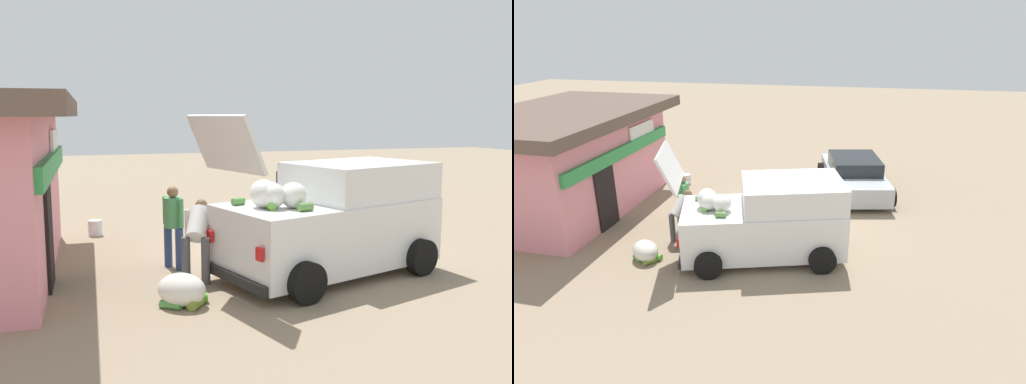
# 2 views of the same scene
# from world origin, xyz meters

# --- Properties ---
(ground_plane) EXTENTS (60.00, 60.00, 0.00)m
(ground_plane) POSITION_xyz_m (0.00, 0.00, 0.00)
(ground_plane) COLOR gray
(delivery_van) EXTENTS (3.08, 4.65, 2.85)m
(delivery_van) POSITION_xyz_m (-2.24, -0.11, 0.99)
(delivery_van) COLOR white
(delivery_van) RESTS_ON ground_plane
(parked_sedan) EXTENTS (4.32, 2.79, 1.26)m
(parked_sedan) POSITION_xyz_m (2.78, -2.12, 0.60)
(parked_sedan) COLOR #B2B7BC
(parked_sedan) RESTS_ON ground_plane
(vendor_standing) EXTENTS (0.51, 0.46, 1.55)m
(vendor_standing) POSITION_xyz_m (-1.06, 2.58, 0.89)
(vendor_standing) COLOR navy
(vendor_standing) RESTS_ON ground_plane
(customer_bending) EXTENTS (0.73, 0.66, 1.38)m
(customer_bending) POSITION_xyz_m (-1.96, 2.31, 0.84)
(customer_bending) COLOR #4C4C51
(customer_bending) RESTS_ON ground_plane
(unloaded_banana_pile) EXTENTS (0.94, 0.95, 0.49)m
(unloaded_banana_pile) POSITION_xyz_m (-3.12, 2.80, 0.23)
(unloaded_banana_pile) COLOR silver
(unloaded_banana_pile) RESTS_ON ground_plane
(paint_bucket) EXTENTS (0.32, 0.32, 0.37)m
(paint_bucket) POSITION_xyz_m (2.34, 3.88, 0.18)
(paint_bucket) COLOR silver
(paint_bucket) RESTS_ON ground_plane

